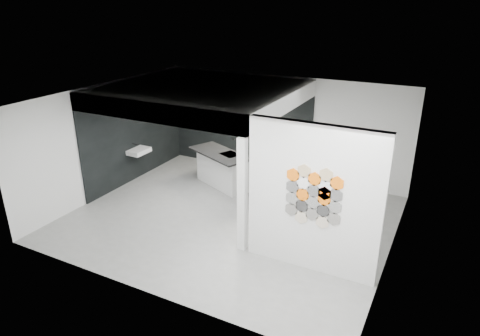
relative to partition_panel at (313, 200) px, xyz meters
name	(u,v)px	position (x,y,z in m)	size (l,w,h in m)	color
floor	(230,218)	(-2.23, 1.00, -1.40)	(7.00, 6.00, 0.01)	slate
partition_panel	(313,200)	(0.00, 0.00, 0.00)	(2.45, 0.15, 2.80)	silver
bay_clad_back	(239,129)	(-3.52, 3.97, -0.22)	(4.40, 0.04, 2.35)	black
bay_clad_left	(136,136)	(-5.70, 2.00, -0.22)	(0.04, 4.00, 2.35)	black
bulkhead	(202,94)	(-3.52, 2.00, 1.15)	(4.40, 4.00, 0.40)	silver
corner_column	(242,196)	(-1.41, 0.00, -0.22)	(0.16, 0.16, 2.35)	silver
fascia_beam	(151,112)	(-3.52, 0.08, 1.15)	(4.40, 0.16, 0.40)	silver
wall_basin	(139,151)	(-5.46, 1.80, -0.55)	(0.40, 0.60, 0.12)	silver
display_shelf	(241,126)	(-3.43, 3.87, -0.10)	(3.00, 0.15, 0.04)	black
kitchen_island	(223,168)	(-3.28, 2.52, -0.91)	(1.97, 1.46, 1.45)	silver
stockpot	(203,117)	(-4.69, 3.87, 0.00)	(0.20, 0.20, 0.16)	black
kettle	(265,126)	(-2.67, 3.87, 0.00)	(0.18, 0.18, 0.15)	black
glass_bowl	(285,129)	(-2.08, 3.87, -0.02)	(0.16, 0.16, 0.11)	gray
glass_vase	(285,129)	(-2.08, 3.87, -0.02)	(0.09, 0.09, 0.13)	gray
bottle_dark	(226,120)	(-3.91, 3.87, 0.01)	(0.07, 0.07, 0.18)	black
utensil_cup	(217,120)	(-4.22, 3.87, -0.03)	(0.08, 0.08, 0.09)	black
hex_tile_cluster	(314,197)	(0.03, -0.09, 0.10)	(1.04, 0.02, 1.16)	#66635E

